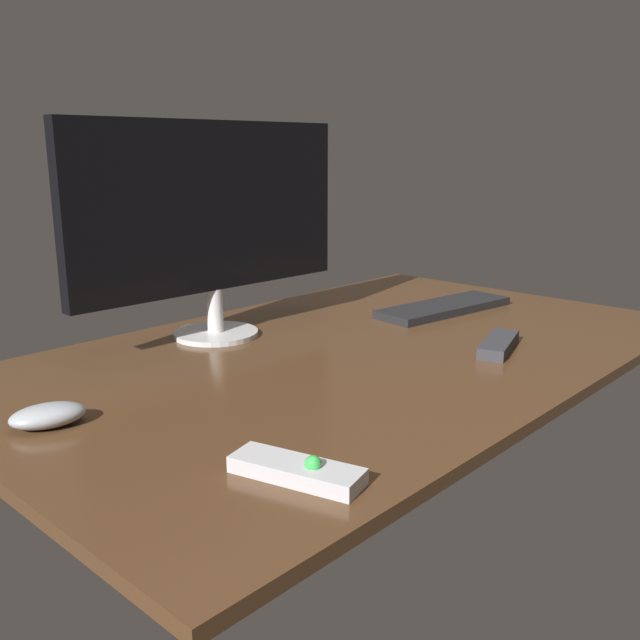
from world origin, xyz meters
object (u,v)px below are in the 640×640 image
(keyboard, at_px, (444,307))
(media_remote, at_px, (297,470))
(computer_mouse, at_px, (48,415))
(tv_remote, at_px, (499,344))
(monitor, at_px, (211,214))

(keyboard, xyz_separation_m, media_remote, (-0.84, -0.34, 0.00))
(keyboard, bearing_deg, computer_mouse, -173.42)
(media_remote, bearing_deg, computer_mouse, -175.90)
(computer_mouse, relative_size, media_remote, 0.60)
(keyboard, height_order, tv_remote, tv_remote)
(keyboard, distance_m, computer_mouse, 0.96)
(keyboard, distance_m, tv_remote, 0.32)
(monitor, bearing_deg, keyboard, -21.99)
(computer_mouse, bearing_deg, monitor, 40.31)
(computer_mouse, relative_size, tv_remote, 0.63)
(keyboard, bearing_deg, media_remote, -149.92)
(keyboard, height_order, media_remote, media_remote)
(media_remote, bearing_deg, monitor, 134.66)
(monitor, height_order, media_remote, monitor)
(monitor, xyz_separation_m, tv_remote, (0.30, -0.48, -0.24))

